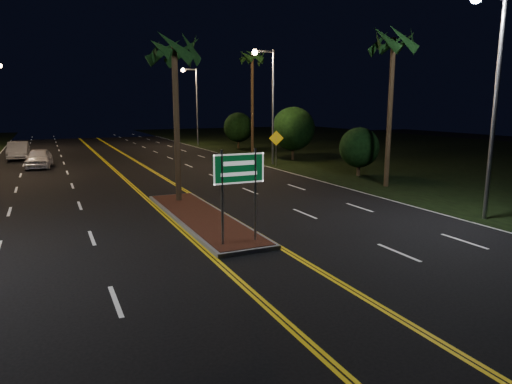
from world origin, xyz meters
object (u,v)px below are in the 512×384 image
palm_right_near (394,43)px  car_far (18,149)px  streetlight_right_near (491,83)px  highway_sign (239,177)px  car_near (39,157)px  warning_sign (276,143)px  median_island (201,217)px  shrub_near (359,147)px  shrub_far (238,127)px  palm_right_far (252,58)px  shrub_mid (293,129)px  streetlight_right_mid (269,94)px  palm_median (174,50)px  streetlight_right_far (194,97)px

palm_right_near → car_far: palm_right_near is taller
streetlight_right_near → highway_sign: bearing=175.7°
car_near → streetlight_right_near: bearing=-50.7°
car_far → warning_sign: 23.34m
median_island → shrub_near: size_ratio=3.11×
shrub_near → shrub_far: size_ratio=0.83×
palm_right_far → shrub_mid: palm_right_far is taller
car_near → streetlight_right_mid: bearing=-12.8°
streetlight_right_mid → shrub_mid: bearing=30.6°
palm_median → shrub_mid: 19.97m
median_island → streetlight_right_mid: 19.20m
palm_median → streetlight_right_mid: bearing=47.3°
palm_right_near → car_near: size_ratio=1.81×
median_island → warning_sign: bearing=52.4°
streetlight_right_far → shrub_near: bearing=-84.1°
streetlight_right_mid → highway_sign: bearing=-118.9°
shrub_mid → car_far: size_ratio=0.86×
shrub_far → shrub_near: bearing=-90.8°
highway_sign → shrub_mid: shrub_mid is taller
median_island → palm_median: size_ratio=1.23×
shrub_far → car_near: size_ratio=0.77×
highway_sign → shrub_near: (13.50, 11.20, -0.46)m
highway_sign → streetlight_right_mid: (10.61, 19.20, 3.25)m
streetlight_right_far → warning_sign: streetlight_right_far is taller
palm_median → shrub_near: palm_median is taller
palm_right_near → shrub_near: palm_right_near is taller
car_near → warning_sign: bearing=-15.5°
streetlight_right_far → car_far: size_ratio=1.67×
palm_median → shrub_mid: size_ratio=1.80×
median_island → shrub_mid: (14.00, 17.00, 2.64)m
shrub_near → shrub_far: bearing=89.2°
streetlight_right_mid → shrub_near: (2.89, -8.00, -3.71)m
median_island → car_far: bearing=106.1°
median_island → palm_right_near: size_ratio=1.10×
palm_right_near → palm_right_far: (0.30, 20.00, 0.93)m
streetlight_right_near → shrub_near: streetlight_right_near is taller
streetlight_right_mid → palm_right_near: (1.89, -12.00, 2.56)m
car_near → car_far: size_ratio=0.95×
palm_median → palm_right_far: size_ratio=0.81×
median_island → car_near: (-6.31, 20.75, 0.77)m
palm_median → car_near: (-6.31, 17.25, -6.42)m
shrub_far → streetlight_right_near: bearing=-95.4°
streetlight_right_far → palm_right_far: (2.19, -12.00, 3.49)m
shrub_far → car_far: shrub_far is taller
streetlight_right_mid → car_near: (-16.92, 5.75, -4.80)m
streetlight_right_near → shrub_near: bearing=76.5°
palm_median → warning_sign: palm_median is taller
streetlight_right_far → palm_median: (-10.61, -31.50, 1.62)m
palm_right_far → highway_sign: bearing=-115.2°
median_island → shrub_mid: size_ratio=2.22×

